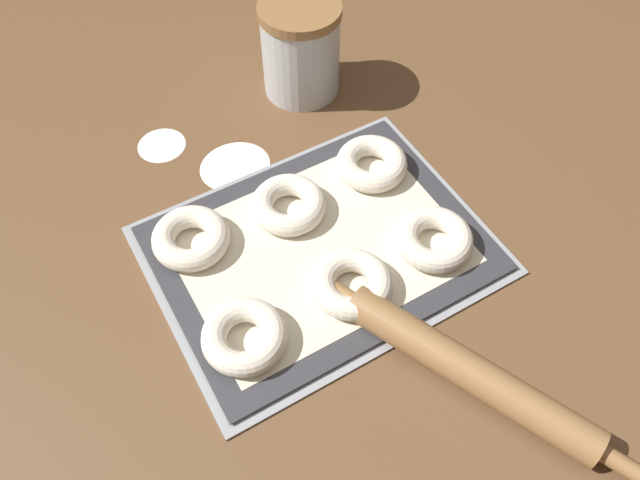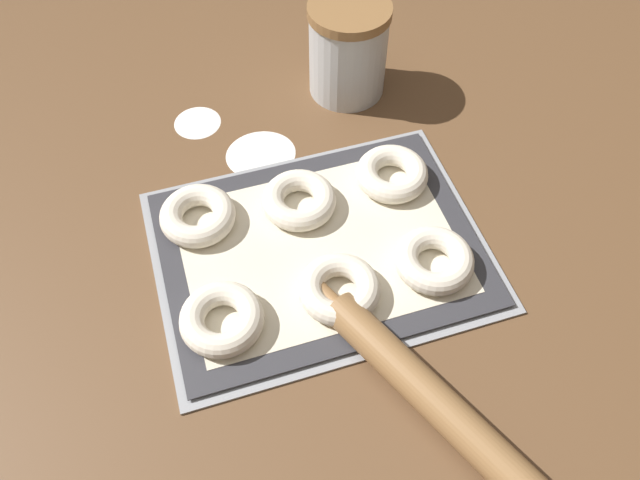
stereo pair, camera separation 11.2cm
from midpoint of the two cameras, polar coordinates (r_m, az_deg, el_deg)
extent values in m
plane|color=brown|center=(0.89, 3.24, -1.80)|extent=(2.80, 2.80, 0.00)
cube|color=#93969B|center=(0.89, 3.60, -1.21)|extent=(0.47, 0.36, 0.01)
cube|color=#333338|center=(0.88, 3.62, -1.02)|extent=(0.44, 0.34, 0.00)
cube|color=beige|center=(0.88, 3.62, -1.00)|extent=(0.38, 0.27, 0.00)
torus|color=silver|center=(0.81, -5.06, -7.59)|extent=(0.11, 0.11, 0.03)
torus|color=silver|center=(0.83, 5.66, -4.84)|extent=(0.11, 0.11, 0.03)
torus|color=silver|center=(0.87, 14.03, -2.14)|extent=(0.11, 0.11, 0.03)
torus|color=silver|center=(0.90, -7.68, 1.92)|extent=(0.11, 0.11, 0.03)
torus|color=silver|center=(0.91, 1.53, 3.35)|extent=(0.11, 0.11, 0.03)
torus|color=silver|center=(0.96, 9.96, 5.69)|extent=(0.11, 0.11, 0.03)
cylinder|color=silver|center=(1.08, 5.65, 16.40)|extent=(0.13, 0.13, 0.15)
cylinder|color=olive|center=(1.03, 6.03, 19.94)|extent=(0.13, 0.13, 0.02)
cylinder|color=olive|center=(0.79, 14.44, -14.27)|extent=(0.18, 0.32, 0.05)
cylinder|color=olive|center=(0.83, 4.34, -5.33)|extent=(0.04, 0.05, 0.02)
ellipsoid|color=white|center=(1.01, -2.27, 7.63)|extent=(0.11, 0.10, 0.00)
ellipsoid|color=white|center=(1.07, -8.19, 10.38)|extent=(0.08, 0.08, 0.00)
camera|label=1|loc=(0.06, -86.29, 5.20)|focal=35.00mm
camera|label=2|loc=(0.06, 93.71, -5.20)|focal=35.00mm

